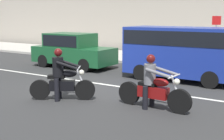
% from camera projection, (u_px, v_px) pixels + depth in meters
% --- Properties ---
extents(ground_plane, '(80.00, 80.00, 0.00)m').
position_uv_depth(ground_plane, '(85.00, 88.00, 11.33)').
color(ground_plane, '#2C2C2C').
extents(sidewalk_slab, '(40.00, 4.40, 0.14)m').
position_uv_depth(sidewalk_slab, '(170.00, 60.00, 17.94)').
color(sidewalk_slab, '#A8A399').
rests_on(sidewalk_slab, ground_plane).
extents(lane_marking_stripe, '(18.00, 0.14, 0.01)m').
position_uv_depth(lane_marking_stripe, '(114.00, 86.00, 11.70)').
color(lane_marking_stripe, silver).
rests_on(lane_marking_stripe, ground_plane).
extents(motorcycle_with_rider_black_leather, '(1.80, 1.19, 1.62)m').
position_uv_depth(motorcycle_with_rider_black_leather, '(62.00, 79.00, 9.69)').
color(motorcycle_with_rider_black_leather, black).
rests_on(motorcycle_with_rider_black_leather, ground_plane).
extents(motorcycle_with_rider_gray, '(2.28, 0.70, 1.55)m').
position_uv_depth(motorcycle_with_rider_gray, '(153.00, 87.00, 8.77)').
color(motorcycle_with_rider_gray, black).
rests_on(motorcycle_with_rider_gray, ground_plane).
extents(parked_van_cobalt_blue, '(4.52, 1.96, 2.14)m').
position_uv_depth(parked_van_cobalt_blue, '(182.00, 50.00, 12.56)').
color(parked_van_cobalt_blue, navy).
rests_on(parked_van_cobalt_blue, ground_plane).
extents(parked_sedan_forest_green, '(4.24, 1.82, 1.72)m').
position_uv_depth(parked_sedan_forest_green, '(72.00, 50.00, 15.76)').
color(parked_sedan_forest_green, '#164C28').
rests_on(parked_sedan_forest_green, ground_plane).
extents(street_sign_post, '(0.44, 0.08, 2.47)m').
position_uv_depth(street_sign_post, '(216.00, 35.00, 15.85)').
color(street_sign_post, gray).
rests_on(street_sign_post, sidewalk_slab).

